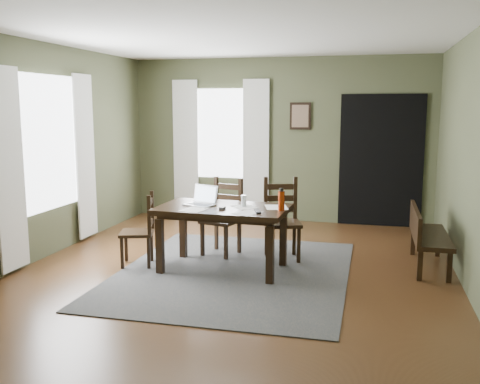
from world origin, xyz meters
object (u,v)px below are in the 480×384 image
(bench, at_px, (425,233))
(laptop, at_px, (202,200))
(water_bottle, at_px, (281,200))
(chair_back_left, at_px, (223,218))
(chair_back_right, at_px, (282,220))
(chair_end, at_px, (141,231))
(dining_table, at_px, (223,215))

(bench, xyz_separation_m, laptop, (-2.57, -0.63, 0.39))
(bench, relative_size, water_bottle, 4.99)
(chair_back_left, height_order, chair_back_right, chair_back_right)
(chair_back_left, bearing_deg, chair_end, -123.37)
(chair_back_right, bearing_deg, water_bottle, -98.53)
(water_bottle, bearing_deg, laptop, 173.21)
(chair_end, bearing_deg, chair_back_left, 115.14)
(laptop, bearing_deg, chair_back_right, 55.12)
(dining_table, height_order, chair_back_right, chair_back_right)
(dining_table, height_order, water_bottle, water_bottle)
(chair_back_right, xyz_separation_m, laptop, (-0.85, -0.59, 0.32))
(dining_table, xyz_separation_m, chair_back_right, (0.59, 0.64, -0.17))
(chair_back_right, xyz_separation_m, bench, (1.72, 0.04, -0.07))
(dining_table, distance_m, laptop, 0.31)
(chair_back_right, relative_size, bench, 0.81)
(bench, height_order, water_bottle, water_bottle)
(chair_end, relative_size, water_bottle, 3.48)
(chair_end, height_order, laptop, laptop)
(chair_end, bearing_deg, dining_table, 77.25)
(chair_end, height_order, bench, chair_end)
(dining_table, height_order, chair_back_left, chair_back_left)
(dining_table, distance_m, chair_end, 1.04)
(bench, relative_size, laptop, 3.07)
(laptop, bearing_deg, bench, 34.39)
(water_bottle, bearing_deg, chair_back_right, 98.80)
(chair_end, distance_m, chair_back_left, 1.10)
(chair_end, relative_size, bench, 0.70)
(dining_table, xyz_separation_m, water_bottle, (0.69, -0.06, 0.21))
(bench, bearing_deg, laptop, 103.74)
(chair_back_left, xyz_separation_m, bench, (2.49, 0.02, -0.06))
(laptop, height_order, water_bottle, water_bottle)
(chair_back_right, bearing_deg, bench, -15.89)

